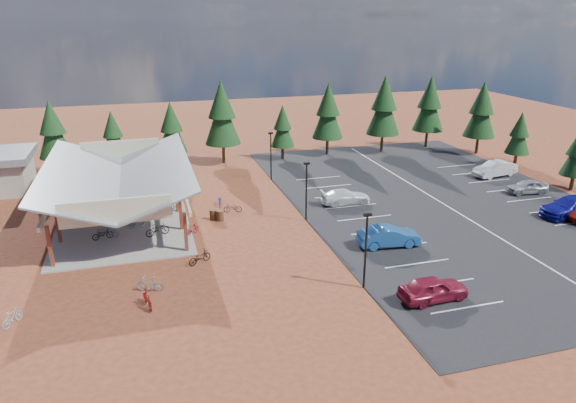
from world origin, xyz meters
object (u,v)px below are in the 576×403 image
(bike_4, at_px, (157,230))
(car_9, at_px, (495,169))
(bike_6, at_px, (165,204))
(lamp_post_0, at_px, (366,246))
(lamp_post_2, at_px, (271,152))
(bike_11, at_px, (147,299))
(bike_16, at_px, (233,208))
(bike_7, at_px, (147,187))
(bike_9, at_px, (12,317))
(car_1, at_px, (389,236))
(lamp_post_1, at_px, (306,187))
(car_0, at_px, (433,289))
(car_8, at_px, (527,187))
(bike_15, at_px, (192,229))
(trash_bin_0, at_px, (213,215))
(bike_13, at_px, (150,284))
(car_3, at_px, (345,197))
(bike_5, at_px, (136,223))
(bike_3, at_px, (98,188))
(bike_2, at_px, (101,210))
(bike_14, at_px, (220,200))
(bike_1, at_px, (108,231))
(bike_pavilion, at_px, (119,175))
(car_7, at_px, (570,207))
(bike_12, at_px, (200,257))
(trash_bin_1, at_px, (220,216))

(bike_4, distance_m, car_9, 36.52)
(bike_6, bearing_deg, bike_4, -169.47)
(lamp_post_0, height_order, bike_4, lamp_post_0)
(lamp_post_2, bearing_deg, bike_11, -120.78)
(bike_4, distance_m, bike_16, 7.60)
(bike_6, relative_size, bike_7, 0.96)
(bike_9, bearing_deg, car_1, -141.78)
(lamp_post_1, height_order, car_0, lamp_post_1)
(bike_7, distance_m, car_8, 37.26)
(bike_9, xyz_separation_m, bike_15, (11.12, 9.95, 0.01))
(bike_9, xyz_separation_m, bike_16, (15.13, 13.98, -0.05))
(trash_bin_0, xyz_separation_m, bike_15, (-2.09, -2.79, 0.04))
(lamp_post_0, height_order, bike_16, lamp_post_0)
(bike_11, bearing_deg, bike_13, 69.06)
(car_1, height_order, car_3, car_1)
(bike_5, xyz_separation_m, bike_9, (-6.89, -12.37, -0.09))
(bike_3, bearing_deg, car_9, -88.80)
(lamp_post_2, xyz_separation_m, bike_2, (-16.82, -6.12, -2.43))
(bike_3, height_order, bike_14, bike_3)
(car_3, bearing_deg, car_9, -78.53)
(lamp_post_0, height_order, bike_7, lamp_post_0)
(bike_13, bearing_deg, bike_5, -156.48)
(car_3, bearing_deg, bike_9, 118.09)
(bike_14, distance_m, car_9, 30.08)
(lamp_post_1, bearing_deg, bike_4, -179.90)
(lamp_post_0, bearing_deg, bike_2, 133.25)
(bike_1, height_order, bike_5, bike_1)
(bike_3, height_order, bike_15, bike_3)
(bike_4, xyz_separation_m, bike_15, (2.66, -0.40, -0.11))
(lamp_post_2, height_order, bike_15, lamp_post_2)
(lamp_post_2, relative_size, car_1, 1.08)
(bike_pavilion, relative_size, car_1, 4.09)
(lamp_post_1, relative_size, bike_15, 3.18)
(bike_14, xyz_separation_m, car_7, (28.80, -11.29, 0.40))
(trash_bin_0, bearing_deg, bike_3, 134.94)
(bike_pavilion, bearing_deg, bike_4, -62.13)
(bike_13, height_order, car_8, car_8)
(lamp_post_1, height_order, bike_9, lamp_post_1)
(bike_pavilion, height_order, bike_15, bike_pavilion)
(trash_bin_0, relative_size, bike_7, 0.50)
(bike_9, bearing_deg, car_3, -122.75)
(bike_12, xyz_separation_m, car_7, (32.03, 0.21, 0.38))
(bike_15, xyz_separation_m, bike_16, (4.01, 4.03, -0.06))
(car_7, bearing_deg, bike_13, -91.33)
(bike_14, bearing_deg, lamp_post_0, -60.84)
(lamp_post_0, xyz_separation_m, trash_bin_1, (-7.06, 13.98, -2.53))
(trash_bin_0, distance_m, car_9, 31.47)
(car_1, bearing_deg, trash_bin_0, 58.88)
(lamp_post_1, bearing_deg, car_9, 15.10)
(bike_7, height_order, bike_14, bike_7)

